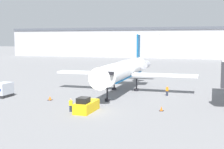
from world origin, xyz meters
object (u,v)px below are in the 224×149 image
Objects in this scene: airplane_main at (124,70)px; traffic_cone_right at (161,109)px; luggage_cart at (3,90)px; worker_near_tug at (71,105)px; worker_by_wing at (167,91)px; traffic_cone_left at (50,98)px; pushback_tug at (86,106)px.

traffic_cone_right is (8.77, -13.35, -3.52)m from airplane_main.
traffic_cone_right is (25.59, -1.94, -0.85)m from luggage_cart.
airplane_main reaches higher than worker_near_tug.
airplane_main reaches higher than worker_by_wing.
worker_near_tug reaches higher than worker_by_wing.
worker_near_tug is at bearing -43.26° from traffic_cone_left.
pushback_tug is at bearing -119.58° from worker_by_wing.
worker_by_wing reaches higher than traffic_cone_right.
airplane_main is 8.58× the size of luggage_cart.
worker_by_wing reaches higher than traffic_cone_left.
traffic_cone_left is (-16.32, -9.17, -0.54)m from worker_by_wing.
worker_by_wing is (8.17, 14.40, 0.08)m from pushback_tug.
traffic_cone_right is (9.02, 3.33, -0.47)m from pushback_tug.
worker_by_wing is at bearing 20.26° from luggage_cart.
pushback_tug is 2.83× the size of worker_by_wing.
airplane_main reaches higher than pushback_tug.
pushback_tug is 17.39m from luggage_cart.
worker_by_wing is 2.68× the size of traffic_cone_right.
airplane_main is 20.50m from luggage_cart.
luggage_cart reaches higher than worker_by_wing.
worker_near_tug is (14.74, -5.98, -0.24)m from luggage_cart.
worker_near_tug is at bearing -123.50° from worker_by_wing.
worker_near_tug reaches higher than traffic_cone_right.
traffic_cone_left is at bearing 136.74° from worker_near_tug.
airplane_main is 42.56× the size of traffic_cone_right.
luggage_cart is 4.50× the size of traffic_cone_left.
traffic_cone_left is 17.27m from traffic_cone_right.
pushback_tug is 1.97m from worker_near_tug.
worker_near_tug is 2.83× the size of traffic_cone_right.
luggage_cart is 1.76× the size of worker_near_tug.
luggage_cart is at bearing -159.74° from worker_by_wing.
pushback_tug is (-0.25, -16.68, -3.05)m from airplane_main.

